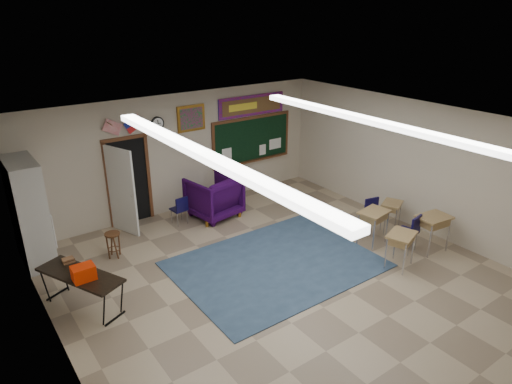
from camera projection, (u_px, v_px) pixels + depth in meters
floor at (293, 286)px, 8.68m from camera, size 9.00×9.00×0.00m
back_wall at (180, 153)px, 11.49m from camera, size 8.00×0.04×3.00m
left_wall at (62, 291)px, 5.94m from camera, size 0.04×9.00×3.00m
right_wall at (431, 171)px, 10.27m from camera, size 0.04×9.00×3.00m
ceiling at (299, 132)px, 7.54m from camera, size 8.00×9.00×0.04m
area_rug at (276, 264)px, 9.38m from camera, size 4.00×3.00×0.02m
fluorescent_strips at (299, 136)px, 7.56m from camera, size 3.86×6.00×0.10m
doorway at (127, 184)px, 10.73m from camera, size 1.10×0.89×2.16m
chalkboard at (252, 141)px, 12.66m from camera, size 2.55×0.14×1.30m
bulletin_board at (252, 105)px, 12.29m from camera, size 2.10×0.05×0.55m
framed_art_print at (191, 118)px, 11.33m from camera, size 0.75×0.05×0.65m
wall_clock at (158, 123)px, 10.84m from camera, size 0.32×0.05×0.32m
wall_flags at (123, 123)px, 10.31m from camera, size 1.16×0.06×0.70m
storage_cabinet at (29, 213)px, 9.14m from camera, size 0.59×1.25×2.20m
wingback_armchair at (214, 196)px, 11.40m from camera, size 1.28×1.31×1.04m
student_chair_reading at (179, 210)px, 11.03m from camera, size 0.40×0.40×0.73m
student_chair_desk_a at (407, 233)px, 9.77m from camera, size 0.51×0.51×0.86m
student_chair_desk_b at (375, 217)px, 10.53m from camera, size 0.49×0.49×0.83m
student_desk_front_left at (373, 225)px, 10.07m from camera, size 0.73×0.60×0.79m
student_desk_front_right at (391, 214)px, 10.82m from camera, size 0.67×0.60×0.65m
student_desk_back_left at (400, 248)px, 9.17m from camera, size 0.74×0.64×0.75m
student_desk_back_right at (432, 231)px, 9.77m from camera, size 0.73×0.58×0.82m
folding_table at (82, 289)px, 7.94m from camera, size 1.19×1.72×0.94m
wooden_stool at (114, 245)px, 9.58m from camera, size 0.32×0.32×0.56m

